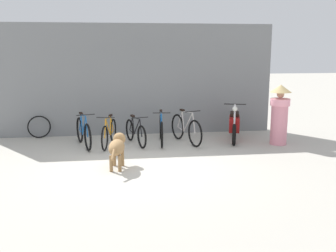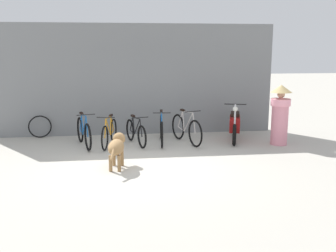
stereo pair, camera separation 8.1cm
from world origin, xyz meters
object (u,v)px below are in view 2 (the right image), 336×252
Objects in this scene: spare_tire_left at (40,127)px; person_in_robes at (280,113)px; bicycle_1 at (109,133)px; bicycle_2 at (136,132)px; stray_dog at (117,146)px; bicycle_3 at (161,130)px; motorcycle at (235,125)px; bicycle_4 at (186,129)px; bicycle_0 at (84,133)px.

person_in_robes is at bearing -14.00° from spare_tire_left.
person_in_robes is at bearing 97.23° from bicycle_1.
bicycle_2 is 2.33× the size of spare_tire_left.
spare_tire_left is at bearing 43.97° from stray_dog.
bicycle_2 is at bearing 31.29° from person_in_robes.
bicycle_2 is 2.09m from stray_dog.
bicycle_3 is 3.55m from spare_tire_left.
stray_dog reaches higher than spare_tire_left.
spare_tire_left is (-5.45, 0.97, -0.10)m from motorcycle.
spare_tire_left is at bearing -123.63° from bicycle_4.
bicycle_0 is at bearing -107.20° from bicycle_4.
bicycle_4 is 1.03× the size of person_in_robes.
bicycle_3 is 1.45× the size of stray_dog.
bicycle_0 is at bearing -82.24° from bicycle_3.
stray_dog is at bearing -24.94° from bicycle_3.
bicycle_4 is 4.21m from spare_tire_left.
bicycle_4 is (1.36, -0.02, 0.05)m from bicycle_2.
bicycle_2 is 2.91m from spare_tire_left.
bicycle_1 is 2.06m from bicycle_4.
motorcycle is (2.07, 0.11, 0.06)m from bicycle_3.
bicycle_0 is at bearing -70.05° from motorcycle.
bicycle_0 is 1.36m from bicycle_2.
motorcycle is 5.54m from spare_tire_left.
bicycle_0 is 2.51× the size of spare_tire_left.
bicycle_4 is at bearing -33.72° from stray_dog.
bicycle_1 is 0.96× the size of bicycle_4.
bicycle_4 is at bearing -65.87° from motorcycle.
bicycle_1 is at bearing -98.77° from bicycle_2.
bicycle_3 reaches higher than bicycle_1.
person_in_robes is (3.10, -0.54, 0.49)m from bicycle_3.
person_in_robes reaches higher than bicycle_3.
spare_tire_left is at bearing -129.13° from bicycle_2.
bicycle_4 is 2.74m from stray_dog.
bicycle_4 reaches higher than bicycle_1.
bicycle_0 is 0.87× the size of motorcycle.
bicycle_3 reaches higher than bicycle_2.
bicycle_4 reaches higher than stray_dog.
bicycle_1 is at bearing -79.35° from bicycle_3.
bicycle_2 reaches higher than stray_dog.
bicycle_2 is at bearing -22.61° from spare_tire_left.
motorcycle reaches higher than stray_dog.
bicycle_3 is 1.10× the size of person_in_robes.
bicycle_1 is 0.70m from bicycle_2.
bicycle_0 reaches higher than stray_dog.
bicycle_1 reaches higher than bicycle_2.
bicycle_4 is at bearing 27.69° from person_in_robes.
bicycle_4 is 1.41m from motorcycle.
stray_dog is 0.76× the size of person_in_robes.
bicycle_0 is 2.05m from bicycle_3.
spare_tire_left is (-4.05, 1.14, -0.05)m from bicycle_4.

